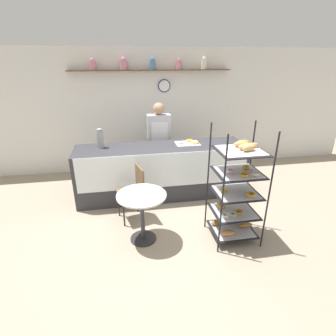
{
  "coord_description": "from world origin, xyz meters",
  "views": [
    {
      "loc": [
        -0.68,
        -3.47,
        2.47
      ],
      "look_at": [
        0.0,
        0.37,
        0.83
      ],
      "focal_mm": 28.0,
      "sensor_mm": 36.0,
      "label": 1
    }
  ],
  "objects_px": {
    "cafe_chair": "(135,187)",
    "donut_tray_counter": "(190,143)",
    "coffee_carafe": "(100,138)",
    "person_worker": "(159,140)",
    "cafe_table": "(142,206)",
    "pastry_rack": "(237,190)"
  },
  "relations": [
    {
      "from": "person_worker",
      "to": "cafe_chair",
      "type": "xyz_separation_m",
      "value": [
        -0.6,
        -1.41,
        -0.35
      ]
    },
    {
      "from": "pastry_rack",
      "to": "coffee_carafe",
      "type": "relative_size",
      "value": 4.72
    },
    {
      "from": "cafe_table",
      "to": "donut_tray_counter",
      "type": "relative_size",
      "value": 1.69
    },
    {
      "from": "person_worker",
      "to": "donut_tray_counter",
      "type": "xyz_separation_m",
      "value": [
        0.5,
        -0.59,
        0.09
      ]
    },
    {
      "from": "pastry_rack",
      "to": "cafe_table",
      "type": "xyz_separation_m",
      "value": [
        -1.32,
        0.15,
        -0.21
      ]
    },
    {
      "from": "cafe_table",
      "to": "coffee_carafe",
      "type": "bearing_deg",
      "value": 112.3
    },
    {
      "from": "coffee_carafe",
      "to": "donut_tray_counter",
      "type": "height_order",
      "value": "coffee_carafe"
    },
    {
      "from": "cafe_table",
      "to": "donut_tray_counter",
      "type": "xyz_separation_m",
      "value": [
        1.03,
        1.41,
        0.44
      ]
    },
    {
      "from": "pastry_rack",
      "to": "coffee_carafe",
      "type": "height_order",
      "value": "pastry_rack"
    },
    {
      "from": "donut_tray_counter",
      "to": "person_worker",
      "type": "bearing_deg",
      "value": 130.09
    },
    {
      "from": "person_worker",
      "to": "cafe_table",
      "type": "height_order",
      "value": "person_worker"
    },
    {
      "from": "person_worker",
      "to": "cafe_chair",
      "type": "distance_m",
      "value": 1.57
    },
    {
      "from": "cafe_chair",
      "to": "coffee_carafe",
      "type": "distance_m",
      "value": 1.18
    },
    {
      "from": "pastry_rack",
      "to": "donut_tray_counter",
      "type": "relative_size",
      "value": 3.81
    },
    {
      "from": "cafe_table",
      "to": "coffee_carafe",
      "type": "height_order",
      "value": "coffee_carafe"
    },
    {
      "from": "coffee_carafe",
      "to": "cafe_table",
      "type": "bearing_deg",
      "value": -67.7
    },
    {
      "from": "cafe_table",
      "to": "cafe_chair",
      "type": "bearing_deg",
      "value": 96.33
    },
    {
      "from": "cafe_table",
      "to": "pastry_rack",
      "type": "bearing_deg",
      "value": -6.68
    },
    {
      "from": "pastry_rack",
      "to": "donut_tray_counter",
      "type": "distance_m",
      "value": 1.61
    },
    {
      "from": "person_worker",
      "to": "donut_tray_counter",
      "type": "bearing_deg",
      "value": -49.91
    },
    {
      "from": "cafe_table",
      "to": "donut_tray_counter",
      "type": "distance_m",
      "value": 1.8
    },
    {
      "from": "cafe_chair",
      "to": "donut_tray_counter",
      "type": "xyz_separation_m",
      "value": [
        1.1,
        0.81,
        0.44
      ]
    }
  ]
}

